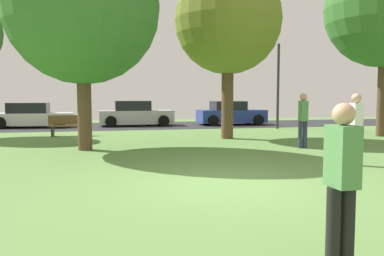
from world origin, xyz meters
name	(u,v)px	position (x,y,z in m)	size (l,w,h in m)	color
ground_plane	(224,185)	(0.00, 0.00, 0.00)	(44.00, 44.00, 0.00)	#5B8442
road_strip	(143,126)	(0.00, 16.00, 0.00)	(44.00, 6.40, 0.01)	#28282B
maple_tree_near	(228,21)	(2.65, 8.07, 4.72)	(4.29, 4.29, 6.89)	brown
maple_tree_far	(82,7)	(-2.85, 5.75, 4.49)	(4.84, 4.84, 6.93)	brown
person_thrower	(356,125)	(3.79, 1.35, 0.99)	(0.30, 0.34, 1.78)	slate
person_catcher	(303,118)	(4.16, 4.62, 1.02)	(0.30, 0.34, 1.81)	#2D334C
person_bystander	(342,178)	(0.04, -3.70, 0.90)	(0.30, 0.32, 1.63)	black
frisbee_disc	(331,165)	(3.22, 1.44, 0.01)	(0.27, 0.27, 0.03)	orange
parked_car_white	(32,116)	(-6.21, 16.09, 0.63)	(4.31, 2.08, 1.37)	white
parked_car_silver	(136,114)	(-0.45, 16.02, 0.67)	(4.25, 2.00, 1.47)	#B7B7BC
parked_car_blue	(231,114)	(5.31, 15.65, 0.66)	(4.03, 2.07, 1.44)	#233893
park_bench	(67,125)	(-3.82, 10.57, 0.46)	(1.60, 0.45, 0.90)	brown
street_lamp_post	(278,87)	(6.80, 12.20, 2.25)	(0.14, 0.14, 4.50)	#2D2D33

